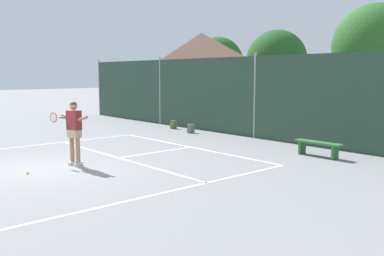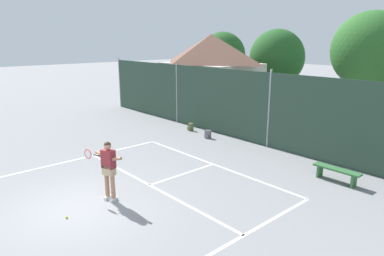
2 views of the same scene
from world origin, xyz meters
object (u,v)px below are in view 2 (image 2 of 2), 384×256
(backpack_olive, at_px, (191,127))
(backpack_grey, at_px, (208,134))
(tennis_player, at_px, (108,166))
(courtside_bench, at_px, (337,172))
(tennis_ball, at_px, (67,217))

(backpack_olive, height_order, backpack_grey, same)
(backpack_olive, bearing_deg, tennis_player, -57.99)
(courtside_bench, bearing_deg, tennis_ball, -115.07)
(tennis_player, distance_m, backpack_grey, 7.60)
(tennis_ball, bearing_deg, backpack_olive, 118.61)
(backpack_olive, xyz_separation_m, courtside_bench, (8.49, -0.82, 0.17))
(tennis_player, distance_m, tennis_ball, 1.82)
(tennis_player, height_order, tennis_ball, tennis_player)
(tennis_ball, bearing_deg, backpack_grey, 110.23)
(backpack_olive, bearing_deg, backpack_grey, -11.38)
(backpack_olive, distance_m, courtside_bench, 8.53)
(backpack_grey, bearing_deg, courtside_bench, -4.05)
(backpack_olive, bearing_deg, tennis_ball, -61.39)
(backpack_grey, bearing_deg, tennis_player, -67.45)
(courtside_bench, bearing_deg, backpack_grey, 175.95)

